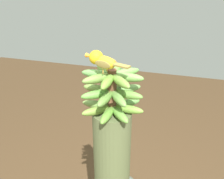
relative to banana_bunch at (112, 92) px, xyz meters
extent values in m
cylinder|color=brown|center=(0.00, 0.00, 0.00)|extent=(0.04, 0.04, 0.23)
ellipsoid|color=olive|center=(0.08, 0.00, -0.08)|extent=(0.16, 0.05, 0.04)
ellipsoid|color=#609B46|center=(0.06, 0.05, -0.08)|extent=(0.14, 0.13, 0.04)
ellipsoid|color=olive|center=(0.00, 0.08, -0.08)|extent=(0.05, 0.16, 0.04)
ellipsoid|color=#5D9C37|center=(-0.05, 0.06, -0.08)|extent=(0.13, 0.14, 0.04)
ellipsoid|color=olive|center=(-0.08, 0.00, -0.08)|extent=(0.16, 0.05, 0.04)
ellipsoid|color=olive|center=(-0.06, -0.05, -0.08)|extent=(0.14, 0.13, 0.04)
ellipsoid|color=#639736|center=(0.00, -0.08, -0.08)|extent=(0.05, 0.16, 0.04)
ellipsoid|color=#659A3C|center=(0.05, -0.06, -0.08)|extent=(0.13, 0.14, 0.04)
ellipsoid|color=#5F8E38|center=(0.08, -0.01, 0.00)|extent=(0.16, 0.06, 0.04)
ellipsoid|color=#618D44|center=(0.06, 0.05, 0.00)|extent=(0.15, 0.13, 0.04)
ellipsoid|color=olive|center=(0.01, 0.08, 0.00)|extent=(0.06, 0.16, 0.04)
ellipsoid|color=#5B9A34|center=(-0.05, 0.06, 0.00)|extent=(0.13, 0.15, 0.04)
ellipsoid|color=olive|center=(-0.08, 0.01, 0.00)|extent=(0.16, 0.06, 0.04)
ellipsoid|color=#5D9B3B|center=(-0.06, -0.05, 0.00)|extent=(0.15, 0.13, 0.04)
ellipsoid|color=olive|center=(-0.01, -0.08, 0.00)|extent=(0.06, 0.16, 0.04)
ellipsoid|color=#679243|center=(0.05, -0.06, 0.00)|extent=(0.13, 0.15, 0.04)
ellipsoid|color=olive|center=(0.05, -0.05, 0.09)|extent=(0.14, 0.14, 0.04)
ellipsoid|color=#639641|center=(0.07, 0.00, 0.09)|extent=(0.16, 0.04, 0.04)
ellipsoid|color=#609B40|center=(0.05, 0.05, 0.09)|extent=(0.14, 0.14, 0.04)
ellipsoid|color=#5D9E3A|center=(0.00, 0.07, 0.09)|extent=(0.04, 0.16, 0.04)
ellipsoid|color=olive|center=(-0.05, 0.05, 0.09)|extent=(0.14, 0.14, 0.04)
ellipsoid|color=#5D9347|center=(-0.07, 0.00, 0.09)|extent=(0.16, 0.04, 0.04)
ellipsoid|color=olive|center=(-0.05, -0.05, 0.09)|extent=(0.14, 0.14, 0.04)
ellipsoid|color=olive|center=(0.00, -0.07, 0.09)|extent=(0.04, 0.16, 0.04)
cone|color=brown|center=(0.00, -0.04, 0.00)|extent=(0.04, 0.04, 0.06)
cone|color=#4C2D1E|center=(-0.01, 0.04, -0.04)|extent=(0.04, 0.04, 0.06)
cylinder|color=#C68933|center=(-0.02, -0.03, 0.13)|extent=(0.00, 0.01, 0.02)
cylinder|color=#C68933|center=(-0.03, -0.06, 0.13)|extent=(0.00, 0.01, 0.02)
ellipsoid|color=gold|center=(-0.02, -0.04, 0.16)|extent=(0.12, 0.08, 0.06)
ellipsoid|color=olive|center=(-0.01, -0.02, 0.16)|extent=(0.08, 0.03, 0.04)
ellipsoid|color=olive|center=(-0.02, -0.07, 0.16)|extent=(0.08, 0.03, 0.04)
cube|color=olive|center=(0.06, -0.07, 0.17)|extent=(0.08, 0.05, 0.01)
sphere|color=gold|center=(-0.07, -0.03, 0.18)|extent=(0.07, 0.07, 0.07)
sphere|color=black|center=(-0.08, -0.05, 0.18)|extent=(0.01, 0.01, 0.01)
cone|color=orange|center=(-0.11, -0.01, 0.18)|extent=(0.04, 0.03, 0.02)
camera|label=1|loc=(0.30, -1.07, 0.55)|focal=40.88mm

